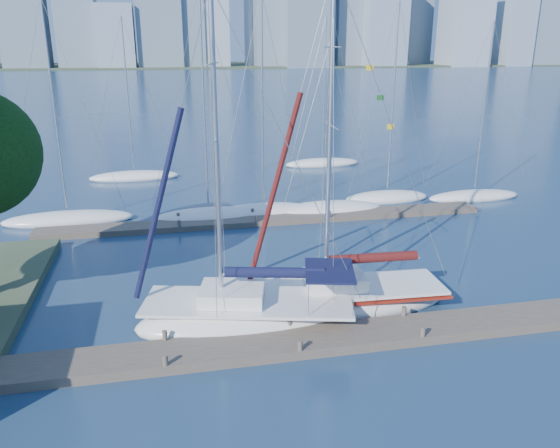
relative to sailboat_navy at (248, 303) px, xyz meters
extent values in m
plane|color=#18344E|center=(1.52, -2.19, -1.02)|extent=(700.00, 700.00, 0.00)
cube|color=#494036|center=(1.52, -2.19, -0.82)|extent=(26.00, 2.00, 0.40)
cube|color=#494036|center=(3.52, 13.81, -0.84)|extent=(30.00, 1.80, 0.36)
cube|color=#38472D|center=(1.52, 317.81, -1.02)|extent=(800.00, 100.00, 1.50)
ellipsoid|color=white|center=(0.00, 0.00, -0.75)|extent=(9.93, 5.25, 1.66)
cube|color=white|center=(0.00, 0.00, 0.03)|extent=(9.19, 4.84, 0.13)
cube|color=white|center=(-0.64, 0.16, 0.42)|extent=(3.06, 2.59, 0.61)
cylinder|color=silver|center=(-1.07, 0.26, 6.26)|extent=(0.20, 0.20, 12.35)
cylinder|color=silver|center=(1.10, -0.27, 1.30)|extent=(4.38, 1.17, 0.11)
cylinder|color=black|center=(1.10, -0.27, 1.41)|extent=(4.11, 1.40, 0.44)
cube|color=black|center=(3.31, -0.80, 1.52)|extent=(2.56, 3.03, 0.09)
ellipsoid|color=white|center=(4.69, 0.69, -0.75)|extent=(9.33, 3.47, 1.61)
cube|color=white|center=(4.69, 0.69, 0.00)|extent=(8.64, 3.20, 0.13)
cube|color=white|center=(4.05, 0.72, 0.38)|extent=(2.68, 2.08, 0.59)
cylinder|color=silver|center=(3.62, 0.74, 6.61)|extent=(0.19, 0.19, 13.12)
cylinder|color=silver|center=(5.79, 0.63, 1.23)|extent=(4.35, 0.33, 0.11)
cylinder|color=#4F1311|center=(5.79, 0.63, 1.34)|extent=(4.02, 0.63, 0.43)
cube|color=maroon|center=(4.69, 0.69, -0.18)|extent=(8.84, 3.33, 0.11)
ellipsoid|color=white|center=(-9.73, 16.51, -0.81)|extent=(8.80, 5.29, 1.15)
cylinder|color=silver|center=(-9.73, 16.51, 6.59)|extent=(0.13, 0.13, 13.13)
ellipsoid|color=white|center=(-0.42, 15.20, -0.80)|extent=(7.76, 3.46, 1.21)
cylinder|color=silver|center=(-0.42, 15.20, 6.92)|extent=(0.13, 0.13, 13.69)
ellipsoid|color=white|center=(3.45, 15.50, -0.80)|extent=(7.84, 5.29, 1.21)
cylinder|color=silver|center=(3.45, 15.50, 6.83)|extent=(0.13, 0.13, 13.49)
ellipsoid|color=white|center=(8.12, 15.03, -0.79)|extent=(8.14, 5.08, 1.26)
cylinder|color=silver|center=(8.12, 15.03, 5.88)|extent=(0.14, 0.14, 11.52)
ellipsoid|color=white|center=(13.41, 17.25, -0.82)|extent=(6.86, 3.22, 1.14)
cylinder|color=silver|center=(13.41, 17.25, 6.75)|extent=(0.12, 0.12, 13.47)
ellipsoid|color=white|center=(20.22, 16.30, -0.83)|extent=(7.69, 4.92, 1.03)
cylinder|color=silver|center=(20.22, 16.30, 5.97)|extent=(0.11, 0.11, 12.10)
ellipsoid|color=white|center=(-5.91, 28.58, -0.82)|extent=(8.13, 3.88, 1.11)
cylinder|color=silver|center=(-5.91, 28.58, 6.33)|extent=(0.12, 0.12, 12.68)
ellipsoid|color=white|center=(12.16, 30.76, -0.83)|extent=(7.79, 4.52, 1.08)
cylinder|color=silver|center=(12.16, 30.76, 6.42)|extent=(0.12, 0.12, 12.92)
cube|color=slate|center=(-68.21, 285.32, 24.10)|extent=(20.98, 17.63, 50.24)
cube|color=#8A94A6|center=(-46.02, 307.24, 16.65)|extent=(14.66, 17.61, 35.33)
cube|color=#869CAD|center=(-24.42, 282.74, 14.54)|extent=(18.20, 19.81, 31.13)
cube|color=slate|center=(-2.69, 284.49, 16.89)|extent=(22.79, 16.86, 35.82)
cube|color=#869CAD|center=(53.43, 302.48, 33.43)|extent=(16.09, 17.46, 68.91)
cube|color=#8A94A6|center=(92.94, 292.53, 26.70)|extent=(13.35, 17.11, 55.43)
cube|color=#869CAD|center=(117.30, 277.41, 26.13)|extent=(22.13, 18.80, 54.30)
cube|color=slate|center=(148.58, 307.33, 26.65)|extent=(16.92, 17.52, 55.35)
cube|color=#8A94A6|center=(165.61, 276.75, 21.05)|extent=(21.88, 23.94, 44.14)
cube|color=#869CAD|center=(196.02, 276.87, 19.77)|extent=(15.62, 21.38, 41.59)
camera|label=1|loc=(-2.94, -20.67, 10.35)|focal=35.00mm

